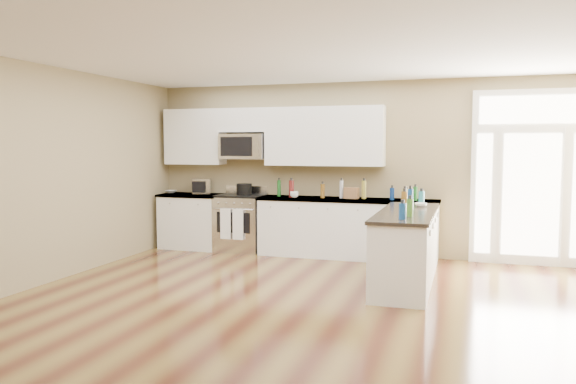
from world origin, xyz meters
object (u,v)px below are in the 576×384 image
Objects in this scene: peninsula_cabinet at (406,250)px; toaster_oven at (202,186)px; kitchen_range at (241,223)px; stockpot at (244,189)px.

peninsula_cabinet is 7.64× the size of toaster_oven.
kitchen_range is 0.96m from toaster_oven.
kitchen_range reaches higher than peninsula_cabinet.
kitchen_range is (-2.90, 1.45, 0.04)m from peninsula_cabinet.
stockpot is (0.04, 0.06, 0.57)m from kitchen_range.
peninsula_cabinet is 8.93× the size of stockpot.
stockpot reaches higher than peninsula_cabinet.
toaster_oven is (-0.75, 0.09, 0.59)m from kitchen_range.
toaster_oven is at bearing 173.04° from kitchen_range.
stockpot is at bearing 54.15° from kitchen_range.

